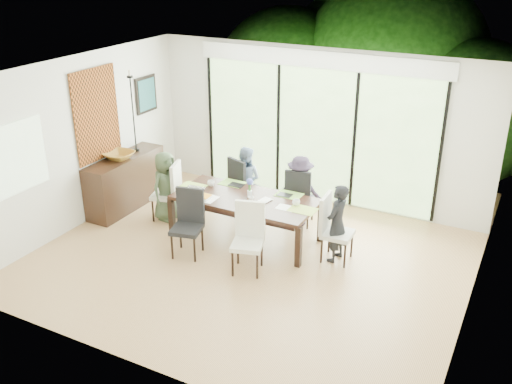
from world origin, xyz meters
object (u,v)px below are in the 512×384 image
at_px(chair_left_end, 165,190).
at_px(chair_far_left, 246,184).
at_px(chair_right_end, 338,229).
at_px(cup_a, 211,183).
at_px(table_top, 245,199).
at_px(cup_b, 251,199).
at_px(person_right_end, 337,223).
at_px(laptop, 195,189).
at_px(person_far_left, 245,180).
at_px(sideboard, 126,182).
at_px(vase, 250,194).
at_px(person_far_right, 300,191).
at_px(chair_near_left, 186,224).
at_px(bowl, 119,156).
at_px(cup_c, 296,203).
at_px(chair_near_right, 247,239).
at_px(person_left_end, 166,186).
at_px(chair_far_right, 300,195).

bearing_deg(chair_left_end, chair_far_left, 112.37).
xyz_separation_m(chair_right_end, cup_a, (-2.20, 0.15, 0.22)).
xyz_separation_m(table_top, cup_b, (0.15, -0.10, 0.07)).
xyz_separation_m(person_right_end, laptop, (-2.33, -0.10, 0.11)).
xyz_separation_m(person_far_left, sideboard, (-1.93, -0.77, -0.13)).
height_order(vase, cup_b, vase).
relative_size(chair_left_end, person_right_end, 0.85).
distance_m(person_far_left, person_far_right, 1.00).
bearing_deg(cup_a, chair_near_left, -78.91).
height_order(table_top, laptop, laptop).
distance_m(chair_right_end, laptop, 2.36).
bearing_deg(chair_near_left, person_far_right, 44.86).
height_order(person_right_end, bowl, person_right_end).
bearing_deg(chair_left_end, chair_right_end, 73.38).
relative_size(person_right_end, laptop, 3.91).
xyz_separation_m(cup_b, cup_c, (0.65, 0.20, 0.00)).
bearing_deg(table_top, cup_a, 167.91).
bearing_deg(chair_near_left, cup_c, 23.29).
xyz_separation_m(vase, sideboard, (-2.43, 0.01, -0.28)).
height_order(table_top, person_right_end, person_right_end).
height_order(person_far_right, cup_b, person_far_right).
bearing_deg(person_far_left, chair_right_end, 154.00).
distance_m(chair_near_left, sideboard, 2.10).
relative_size(chair_far_left, vase, 9.17).
relative_size(chair_near_left, cup_c, 8.87).
relative_size(chair_near_left, chair_near_right, 1.00).
relative_size(table_top, chair_right_end, 2.18).
height_order(person_far_left, person_far_right, same).
bearing_deg(chair_far_left, table_top, 139.08).
xyz_separation_m(chair_near_right, cup_c, (0.30, 0.97, 0.22)).
height_order(chair_left_end, chair_near_right, same).
bearing_deg(person_right_end, person_left_end, -82.61).
bearing_deg(chair_near_right, person_right_end, 25.00).
distance_m(person_right_end, laptop, 2.33).
xyz_separation_m(chair_far_left, cup_a, (-0.25, -0.70, 0.22)).
bearing_deg(cup_c, chair_right_end, -8.13).
bearing_deg(chair_left_end, person_far_left, 111.70).
relative_size(person_right_end, bowl, 2.41).
height_order(chair_near_left, person_right_end, person_right_end).
bearing_deg(chair_left_end, chair_near_right, 49.87).
bearing_deg(laptop, sideboard, 169.60).
xyz_separation_m(chair_near_left, vase, (0.55, 0.92, 0.24)).
xyz_separation_m(chair_right_end, cup_c, (-0.70, 0.10, 0.22)).
relative_size(cup_b, sideboard, 0.06).
distance_m(chair_far_right, chair_near_left, 2.02).
xyz_separation_m(chair_far_left, chair_far_right, (1.00, 0.00, 0.00)).
xyz_separation_m(chair_near_right, cup_a, (-1.20, 1.02, 0.22)).
relative_size(person_right_end, sideboard, 0.72).
bearing_deg(person_left_end, cup_a, -70.76).
relative_size(cup_c, sideboard, 0.07).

